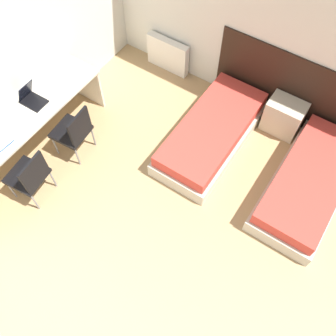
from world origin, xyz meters
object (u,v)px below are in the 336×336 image
(bed_near_window, at_px, (212,133))
(chair_near_notebook, at_px, (30,175))
(bed_near_door, at_px, (308,183))
(laptop, at_px, (31,98))
(nightstand, at_px, (283,117))
(chair_near_laptop, at_px, (74,131))

(bed_near_window, distance_m, chair_near_notebook, 2.46)
(bed_near_window, distance_m, bed_near_door, 1.44)
(chair_near_notebook, bearing_deg, laptop, 120.84)
(nightstand, bearing_deg, chair_near_notebook, -128.34)
(nightstand, relative_size, laptop, 1.67)
(nightstand, bearing_deg, bed_near_window, -132.99)
(bed_near_window, relative_size, bed_near_door, 1.00)
(chair_near_laptop, bearing_deg, nightstand, 36.93)
(chair_near_laptop, xyz_separation_m, chair_near_notebook, (-0.00, -0.81, 0.00))
(chair_near_notebook, bearing_deg, bed_near_door, 28.25)
(laptop, bearing_deg, bed_near_door, 18.13)
(bed_near_door, distance_m, chair_near_notebook, 3.50)
(bed_near_door, xyz_separation_m, nightstand, (-0.72, 0.77, 0.07))
(chair_near_notebook, bearing_deg, chair_near_laptop, 83.93)
(nightstand, height_order, laptop, laptop)
(bed_near_window, relative_size, laptop, 5.98)
(bed_near_window, xyz_separation_m, laptop, (-2.01, -1.22, 0.61))
(bed_near_door, xyz_separation_m, laptop, (-3.45, -1.22, 0.61))
(bed_near_window, xyz_separation_m, bed_near_door, (1.44, 0.00, 0.00))
(nightstand, bearing_deg, bed_near_door, -47.01)
(chair_near_laptop, bearing_deg, bed_near_door, 17.11)
(nightstand, relative_size, chair_near_notebook, 0.63)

